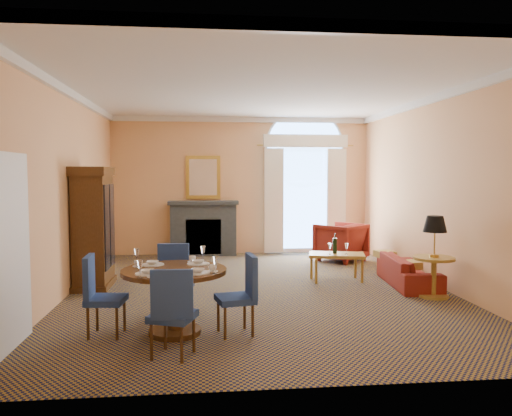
{
  "coord_description": "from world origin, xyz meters",
  "views": [
    {
      "loc": [
        -0.89,
        -7.96,
        1.89
      ],
      "look_at": [
        0.0,
        0.5,
        1.3
      ],
      "focal_mm": 35.0,
      "sensor_mm": 36.0,
      "label": 1
    }
  ],
  "objects": [
    {
      "name": "ground",
      "position": [
        0.0,
        0.0,
        0.0
      ],
      "size": [
        7.5,
        7.5,
        0.0
      ],
      "primitive_type": "plane",
      "color": "#13183D",
      "rests_on": "ground"
    },
    {
      "name": "room_envelope",
      "position": [
        -0.03,
        0.67,
        2.51
      ],
      "size": [
        6.04,
        7.52,
        3.45
      ],
      "color": "#F9B676",
      "rests_on": "ground"
    },
    {
      "name": "armoire",
      "position": [
        -2.72,
        0.51,
        0.96
      ],
      "size": [
        0.57,
        1.02,
        2.0
      ],
      "color": "#3A210D",
      "rests_on": "ground"
    },
    {
      "name": "dining_table",
      "position": [
        -1.24,
        -2.12,
        0.57
      ],
      "size": [
        1.23,
        1.23,
        0.98
      ],
      "color": "#3A210D",
      "rests_on": "ground"
    },
    {
      "name": "dining_chair_north",
      "position": [
        -1.3,
        -1.31,
        0.54
      ],
      "size": [
        0.54,
        0.54,
        0.94
      ],
      "rotation": [
        0.0,
        0.0,
        2.78
      ],
      "color": "navy",
      "rests_on": "ground"
    },
    {
      "name": "dining_chair_south",
      "position": [
        -1.21,
        -2.94,
        0.54
      ],
      "size": [
        0.54,
        0.54,
        0.94
      ],
      "rotation": [
        0.0,
        0.0,
        -0.36
      ],
      "color": "navy",
      "rests_on": "ground"
    },
    {
      "name": "dining_chair_east",
      "position": [
        -0.44,
        -2.22,
        0.54
      ],
      "size": [
        0.5,
        0.5,
        0.94
      ],
      "rotation": [
        0.0,
        0.0,
        1.78
      ],
      "color": "navy",
      "rests_on": "ground"
    },
    {
      "name": "dining_chair_west",
      "position": [
        -2.12,
        -2.09,
        0.54
      ],
      "size": [
        0.46,
        0.46,
        0.94
      ],
      "rotation": [
        0.0,
        0.0,
        -1.67
      ],
      "color": "navy",
      "rests_on": "ground"
    },
    {
      "name": "sofa",
      "position": [
        2.55,
        0.06,
        0.24
      ],
      "size": [
        0.8,
        1.72,
        0.49
      ],
      "primitive_type": "imported",
      "rotation": [
        0.0,
        0.0,
        1.48
      ],
      "color": "maroon",
      "rests_on": "ground"
    },
    {
      "name": "armchair",
      "position": [
        2.05,
        2.48,
        0.41
      ],
      "size": [
        1.26,
        1.26,
        0.83
      ],
      "primitive_type": "imported",
      "rotation": [
        0.0,
        0.0,
        3.84
      ],
      "color": "maroon",
      "rests_on": "ground"
    },
    {
      "name": "coffee_table",
      "position": [
        1.43,
        0.52,
        0.45
      ],
      "size": [
        1.06,
        0.74,
        0.84
      ],
      "rotation": [
        0.0,
        0.0,
        -0.23
      ],
      "color": "#AF8634",
      "rests_on": "ground"
    },
    {
      "name": "side_table",
      "position": [
        2.6,
        -0.76,
        0.77
      ],
      "size": [
        0.62,
        0.62,
        1.22
      ],
      "color": "#AF8634",
      "rests_on": "ground"
    }
  ]
}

